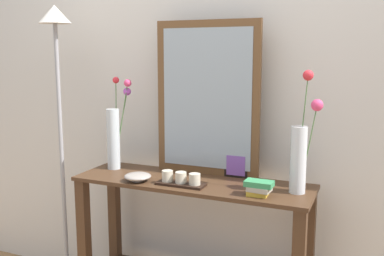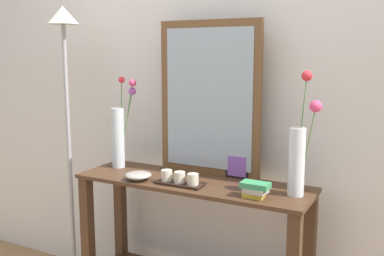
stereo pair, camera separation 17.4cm
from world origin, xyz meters
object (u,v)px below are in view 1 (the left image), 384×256
object	(u,v)px
book_stack	(259,188)
console_table	(192,239)
picture_frame_small	(236,165)
candle_tray	(181,180)
tall_vase_left	(115,133)
mirror_leaning	(207,99)
vase_right	(300,151)
floor_lamp	(59,105)
decorative_bowl	(138,176)

from	to	relation	value
book_stack	console_table	bearing A→B (deg)	164.66
book_stack	picture_frame_small	bearing A→B (deg)	126.86
console_table	candle_tray	bearing A→B (deg)	-101.71
tall_vase_left	picture_frame_small	world-z (taller)	tall_vase_left
mirror_leaning	book_stack	size ratio (longest dim) A/B	6.30
vase_right	console_table	bearing A→B (deg)	-178.22
console_table	vase_right	world-z (taller)	vase_right
tall_vase_left	book_stack	size ratio (longest dim) A/B	3.97
tall_vase_left	floor_lamp	bearing A→B (deg)	-169.66
console_table	decorative_bowl	bearing A→B (deg)	-155.30
mirror_leaning	floor_lamp	xyz separation A→B (m)	(-0.85, -0.16, -0.05)
tall_vase_left	book_stack	world-z (taller)	tall_vase_left
candle_tray	floor_lamp	size ratio (longest dim) A/B	0.14
console_table	floor_lamp	world-z (taller)	floor_lamp
console_table	mirror_leaning	distance (m)	0.74
mirror_leaning	tall_vase_left	xyz separation A→B (m)	(-0.52, -0.10, -0.21)
mirror_leaning	candle_tray	xyz separation A→B (m)	(-0.04, -0.25, -0.38)
vase_right	mirror_leaning	bearing A→B (deg)	164.78
console_table	decorative_bowl	distance (m)	0.44
mirror_leaning	vase_right	distance (m)	0.57
candle_tray	decorative_bowl	xyz separation A→B (m)	(-0.23, -0.02, -0.00)
candle_tray	picture_frame_small	world-z (taller)	picture_frame_small
floor_lamp	mirror_leaning	bearing A→B (deg)	10.56
vase_right	floor_lamp	xyz separation A→B (m)	(-1.36, -0.02, 0.15)
book_stack	mirror_leaning	bearing A→B (deg)	143.84
mirror_leaning	candle_tray	size ratio (longest dim) A/B	3.34
decorative_bowl	book_stack	bearing A→B (deg)	1.15
decorative_bowl	console_table	bearing A→B (deg)	24.70
mirror_leaning	tall_vase_left	world-z (taller)	mirror_leaning
console_table	book_stack	distance (m)	0.53
picture_frame_small	book_stack	world-z (taller)	picture_frame_small
console_table	vase_right	size ratio (longest dim) A/B	2.15
tall_vase_left	floor_lamp	distance (m)	0.37
mirror_leaning	floor_lamp	distance (m)	0.86
candle_tray	decorative_bowl	world-z (taller)	candle_tray
console_table	tall_vase_left	xyz separation A→B (m)	(-0.50, 0.06, 0.52)
tall_vase_left	vase_right	size ratio (longest dim) A/B	0.90
picture_frame_small	vase_right	bearing A→B (deg)	-20.64
book_stack	vase_right	bearing A→B (deg)	36.77
tall_vase_left	book_stack	bearing A→B (deg)	-10.52
vase_right	tall_vase_left	bearing A→B (deg)	177.64
tall_vase_left	floor_lamp	xyz separation A→B (m)	(-0.33, -0.06, 0.15)
candle_tray	floor_lamp	bearing A→B (deg)	173.41
mirror_leaning	candle_tray	world-z (taller)	mirror_leaning
floor_lamp	console_table	bearing A→B (deg)	0.06
floor_lamp	tall_vase_left	bearing A→B (deg)	10.34
picture_frame_small	book_stack	xyz separation A→B (m)	(0.19, -0.25, -0.03)
candle_tray	book_stack	bearing A→B (deg)	-1.30
vase_right	candle_tray	size ratio (longest dim) A/B	2.34
console_table	decorative_bowl	xyz separation A→B (m)	(-0.25, -0.12, 0.34)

